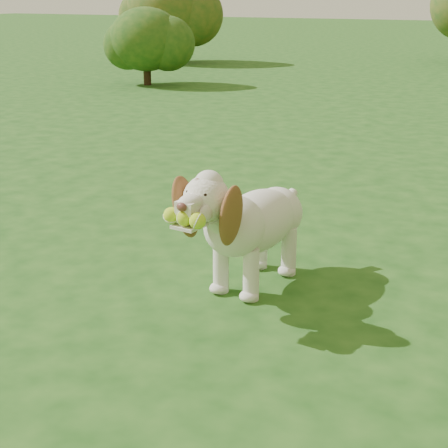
% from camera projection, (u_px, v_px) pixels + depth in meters
% --- Properties ---
extents(ground, '(80.00, 80.00, 0.00)m').
position_uv_depth(ground, '(173.00, 262.00, 4.04)').
color(ground, '#184413').
rests_on(ground, ground).
extents(dog, '(0.43, 1.12, 0.73)m').
position_uv_depth(dog, '(248.00, 220.00, 3.56)').
color(dog, silver).
rests_on(dog, ground).
extents(shrub_a, '(1.26, 1.26, 1.30)m').
position_uv_depth(shrub_a, '(146.00, 39.00, 11.65)').
color(shrub_a, '#382314').
rests_on(shrub_a, ground).
extents(shrub_e, '(1.89, 1.89, 1.96)m').
position_uv_depth(shrub_e, '(167.00, 10.00, 15.39)').
color(shrub_e, '#382314').
rests_on(shrub_e, ground).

